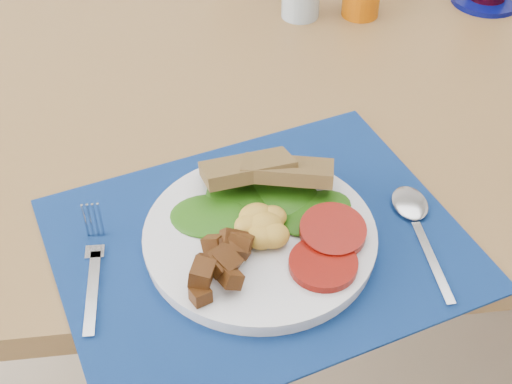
# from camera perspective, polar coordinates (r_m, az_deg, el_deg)

# --- Properties ---
(table) EXTENTS (1.40, 0.90, 0.75)m
(table) POSITION_cam_1_polar(r_m,az_deg,el_deg) (1.25, 9.39, 5.64)
(table) COLOR brown
(table) RESTS_ON ground
(placemat) EXTENTS (0.59, 0.52, 0.00)m
(placemat) POSITION_cam_1_polar(r_m,az_deg,el_deg) (0.90, 0.31, -4.15)
(placemat) COLOR black
(placemat) RESTS_ON table
(breakfast_plate) EXTENTS (0.29, 0.29, 0.07)m
(breakfast_plate) POSITION_cam_1_polar(r_m,az_deg,el_deg) (0.88, -0.02, -3.41)
(breakfast_plate) COLOR silver
(breakfast_plate) RESTS_ON placemat
(fork) EXTENTS (0.02, 0.18, 0.00)m
(fork) POSITION_cam_1_polar(r_m,az_deg,el_deg) (0.89, -12.83, -5.82)
(fork) COLOR #B2B5BA
(fork) RESTS_ON placemat
(spoon) EXTENTS (0.05, 0.20, 0.01)m
(spoon) POSITION_cam_1_polar(r_m,az_deg,el_deg) (0.94, 12.66, -2.21)
(spoon) COLOR #B2B5BA
(spoon) RESTS_ON placemat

